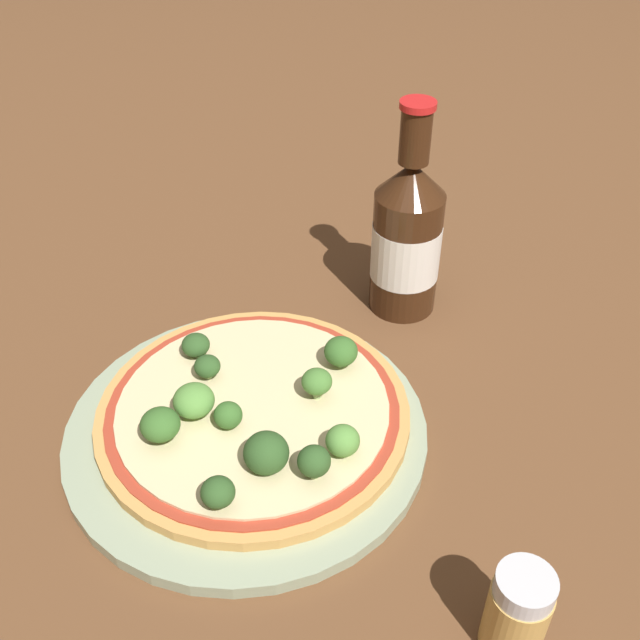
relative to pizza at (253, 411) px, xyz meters
name	(u,v)px	position (x,y,z in m)	size (l,w,h in m)	color
ground_plane	(247,436)	(-0.01, -0.01, -0.02)	(3.00, 3.00, 0.00)	brown
plate	(253,429)	(0.00, -0.01, -0.01)	(0.30, 0.30, 0.01)	#93A384
pizza	(253,411)	(0.00, 0.00, 0.00)	(0.26, 0.26, 0.01)	tan
broccoli_floret_0	(343,441)	(0.07, -0.05, 0.02)	(0.03, 0.03, 0.03)	#89A866
broccoli_floret_1	(317,382)	(0.05, 0.01, 0.02)	(0.03, 0.03, 0.03)	#89A866
broccoli_floret_2	(196,345)	(-0.05, 0.06, 0.02)	(0.02, 0.02, 0.02)	#89A866
broccoli_floret_3	(218,493)	(-0.02, -0.10, 0.02)	(0.02, 0.02, 0.03)	#89A866
broccoli_floret_4	(314,461)	(0.05, -0.07, 0.02)	(0.02, 0.02, 0.03)	#89A866
broccoli_floret_5	(228,415)	(-0.02, -0.02, 0.02)	(0.02, 0.02, 0.02)	#89A866
broccoli_floret_6	(194,400)	(-0.05, -0.01, 0.02)	(0.03, 0.03, 0.03)	#89A866
broccoli_floret_7	(341,352)	(0.07, 0.05, 0.02)	(0.03, 0.03, 0.03)	#89A866
broccoli_floret_8	(266,453)	(0.01, -0.06, 0.02)	(0.03, 0.03, 0.03)	#89A866
broccoli_floret_9	(207,366)	(-0.04, 0.03, 0.02)	(0.02, 0.02, 0.02)	#89A866
broccoli_floret_10	(160,425)	(-0.07, -0.04, 0.02)	(0.03, 0.03, 0.03)	#89A866
beer_bottle	(407,237)	(0.14, 0.17, 0.06)	(0.07, 0.07, 0.21)	#381E0F
pepper_shaker	(517,613)	(0.17, -0.19, 0.02)	(0.04, 0.04, 0.07)	tan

